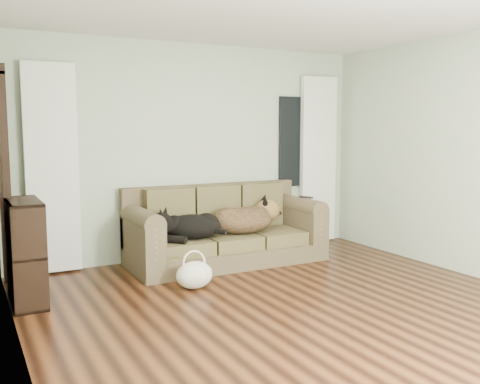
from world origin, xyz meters
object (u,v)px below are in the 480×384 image
tote_bag (194,273)px  bookshelf (25,248)px  dog_shepherd (245,221)px  sofa (227,225)px  dog_black_lab (188,227)px

tote_bag → bookshelf: size_ratio=0.40×
dog_shepherd → tote_bag: 1.26m
tote_bag → bookshelf: bookshelf is taller
sofa → bookshelf: 2.30m
sofa → dog_shepherd: 0.23m
sofa → dog_shepherd: (0.22, -0.04, 0.04)m
dog_shepherd → bookshelf: 2.52m
tote_bag → bookshelf: 1.59m
dog_black_lab → dog_shepherd: (0.74, 0.03, 0.01)m
sofa → dog_black_lab: size_ratio=3.42×
sofa → dog_black_lab: 0.52m
dog_black_lab → tote_bag: 0.81m
dog_shepherd → bookshelf: bearing=18.1°
sofa → dog_shepherd: bearing=-10.0°
sofa → bookshelf: bookshelf is taller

